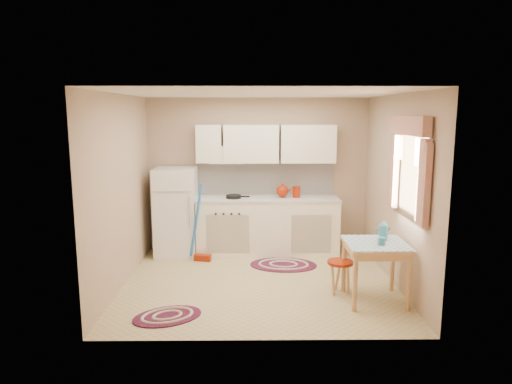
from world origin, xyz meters
TOP-DOWN VIEW (x-y plane):
  - room_shell at (0.16, 0.24)m, footprint 3.64×3.60m
  - fridge at (-1.31, 1.25)m, footprint 0.65×0.60m
  - broom at (-0.86, 0.90)m, footprint 0.30×0.17m
  - base_cabinets at (0.15, 1.30)m, footprint 2.25×0.60m
  - countertop at (0.15, 1.30)m, footprint 2.27×0.62m
  - frying_pan at (-0.39, 1.25)m, footprint 0.26×0.26m
  - red_kettle at (0.39, 1.30)m, footprint 0.26×0.25m
  - red_canister at (0.61, 1.30)m, footprint 0.12×0.12m
  - table at (1.39, -0.62)m, footprint 0.72×0.72m
  - stool at (1.01, -0.38)m, footprint 0.33×0.33m
  - coffee_pot at (1.50, -0.50)m, footprint 0.16×0.15m
  - mug at (1.42, -0.72)m, footprint 0.11×0.11m
  - rug_center at (0.37, 0.68)m, footprint 1.05×0.75m
  - rug_left at (-1.05, -1.06)m, footprint 0.92×0.78m

SIDE VIEW (x-z plane):
  - rug_center at x=0.37m, z-range 0.00..0.02m
  - rug_left at x=-1.05m, z-range 0.00..0.02m
  - stool at x=1.01m, z-range 0.00..0.42m
  - table at x=1.39m, z-range 0.00..0.72m
  - base_cabinets at x=0.15m, z-range 0.00..0.88m
  - broom at x=-0.86m, z-range 0.00..1.20m
  - fridge at x=-1.31m, z-range 0.00..1.40m
  - mug at x=1.42m, z-range 0.72..0.82m
  - coffee_pot at x=1.50m, z-range 0.72..0.97m
  - countertop at x=0.15m, z-range 0.88..0.92m
  - frying_pan at x=-0.39m, z-range 0.92..0.97m
  - red_canister at x=0.61m, z-range 0.92..1.08m
  - red_kettle at x=0.39m, z-range 0.92..1.13m
  - room_shell at x=0.16m, z-range 0.34..2.86m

